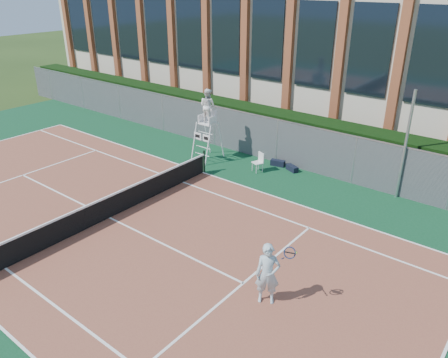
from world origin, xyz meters
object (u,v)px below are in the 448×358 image
Objects in this scene: umpire_chair at (208,108)px; plastic_chair at (259,160)px; steel_pole at (405,146)px; tennis_player at (268,274)px.

umpire_chair is 3.63m from plastic_chair.
umpire_chair reaches higher than plastic_chair.
steel_pole is at bearing 10.38° from umpire_chair.
tennis_player is at bearing -54.34° from plastic_chair.
umpire_chair is (-9.02, -1.65, 0.38)m from steel_pole.
steel_pole reaches higher than umpire_chair.
umpire_chair is 11.20m from tennis_player.
plastic_chair is at bearing 5.29° from umpire_chair.
plastic_chair is (2.94, 0.27, -2.11)m from umpire_chair.
plastic_chair is (-6.07, -1.38, -1.74)m from steel_pole.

